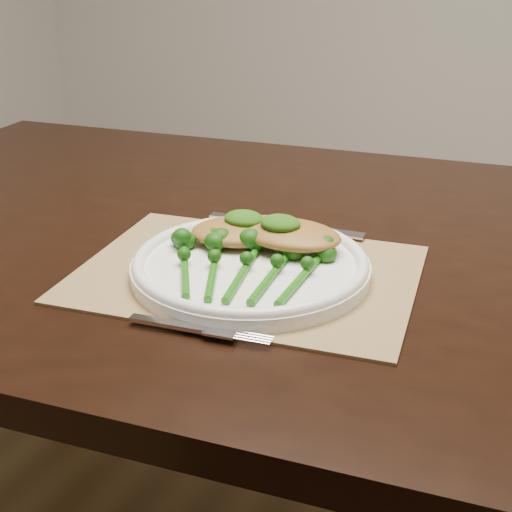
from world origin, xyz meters
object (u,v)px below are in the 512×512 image
at_px(chicken_fillet_left, 244,231).
at_px(placemat, 247,273).
at_px(dining_table, 302,453).
at_px(dinner_plate, 250,265).
at_px(broccolini_bundle, 242,273).

bearing_deg(chicken_fillet_left, placemat, -91.36).
xyz_separation_m(placemat, chicken_fillet_left, (-0.03, 0.05, 0.03)).
distance_m(dining_table, chicken_fillet_left, 0.42).
bearing_deg(dining_table, dinner_plate, -102.90).
bearing_deg(chicken_fillet_left, dining_table, 28.75).
bearing_deg(dinner_plate, dining_table, 84.03).
distance_m(dinner_plate, chicken_fillet_left, 0.07).
bearing_deg(placemat, dinner_plate, -41.71).
bearing_deg(placemat, chicken_fillet_left, 112.43).
height_order(dinner_plate, broccolini_bundle, broccolini_bundle).
distance_m(placemat, broccolini_bundle, 0.06).
relative_size(dining_table, broccolini_bundle, 7.88).
distance_m(dining_table, placemat, 0.40).
height_order(dining_table, chicken_fillet_left, chicken_fillet_left).
xyz_separation_m(dining_table, broccolini_bundle, (-0.01, -0.19, 0.40)).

